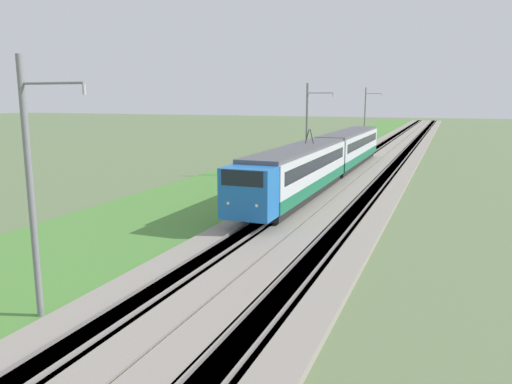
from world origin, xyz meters
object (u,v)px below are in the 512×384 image
(passenger_train, at_px, (329,156))
(catenary_mast_near, at_px, (32,189))
(catenary_mast_mid, at_px, (307,129))
(catenary_mast_far, at_px, (365,116))

(passenger_train, relative_size, catenary_mast_near, 4.45)
(passenger_train, bearing_deg, catenary_mast_mid, -130.40)
(catenary_mast_mid, xyz_separation_m, catenary_mast_far, (33.12, 0.00, 0.12))
(passenger_train, relative_size, catenary_mast_far, 4.31)
(catenary_mast_near, bearing_deg, catenary_mast_mid, 0.00)
(catenary_mast_near, relative_size, catenary_mast_far, 0.97)
(passenger_train, xyz_separation_m, catenary_mast_near, (-30.91, 2.60, 2.11))
(catenary_mast_mid, distance_m, catenary_mast_far, 33.12)
(catenary_mast_near, distance_m, catenary_mast_mid, 33.12)
(passenger_train, xyz_separation_m, catenary_mast_far, (35.33, 2.60, 2.25))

